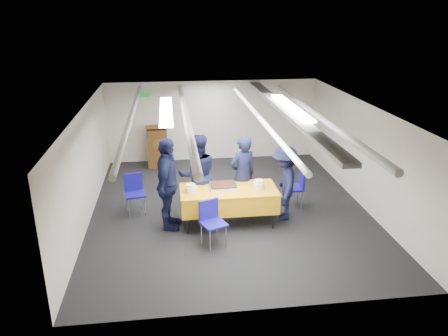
{
  "coord_description": "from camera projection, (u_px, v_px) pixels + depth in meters",
  "views": [
    {
      "loc": [
        -1.24,
        -8.76,
        4.23
      ],
      "look_at": [
        -0.14,
        -0.2,
        1.05
      ],
      "focal_mm": 35.0,
      "sensor_mm": 36.0,
      "label": 1
    }
  ],
  "objects": [
    {
      "name": "room_shell",
      "position": [
        231.0,
        125.0,
        9.52
      ],
      "size": [
        6.0,
        7.0,
        2.3
      ],
      "color": "silver",
      "rests_on": "ground"
    },
    {
      "name": "sailor_d",
      "position": [
        285.0,
        183.0,
        9.07
      ],
      "size": [
        0.8,
        1.13,
        1.6
      ],
      "primitive_type": "imported",
      "rotation": [
        0.0,
        0.0,
        -1.78
      ],
      "color": "black",
      "rests_on": "ground"
    },
    {
      "name": "sailor_c",
      "position": [
        168.0,
        184.0,
        8.61
      ],
      "size": [
        0.67,
        1.18,
        1.89
      ],
      "primitive_type": "imported",
      "rotation": [
        0.0,
        0.0,
        1.37
      ],
      "color": "black",
      "rests_on": "ground"
    },
    {
      "name": "chair_near",
      "position": [
        211.0,
        218.0,
        8.15
      ],
      "size": [
        0.55,
        0.55,
        0.87
      ],
      "color": "gray",
      "rests_on": "ground"
    },
    {
      "name": "chair_right",
      "position": [
        297.0,
        184.0,
        9.7
      ],
      "size": [
        0.43,
        0.43,
        0.87
      ],
      "color": "gray",
      "rests_on": "ground"
    },
    {
      "name": "sailor_a",
      "position": [
        242.0,
        175.0,
        9.31
      ],
      "size": [
        0.74,
        0.61,
        1.74
      ],
      "primitive_type": "imported",
      "rotation": [
        0.0,
        0.0,
        3.5
      ],
      "color": "black",
      "rests_on": "ground"
    },
    {
      "name": "serving_table",
      "position": [
        229.0,
        199.0,
        8.92
      ],
      "size": [
        1.97,
        0.92,
        0.77
      ],
      "color": "black",
      "rests_on": "ground"
    },
    {
      "name": "sailor_b",
      "position": [
        198.0,
        175.0,
        9.27
      ],
      "size": [
        0.95,
        0.79,
        1.78
      ],
      "primitive_type": "imported",
      "rotation": [
        0.0,
        0.0,
        3.28
      ],
      "color": "black",
      "rests_on": "ground"
    },
    {
      "name": "podium",
      "position": [
        158.0,
        145.0,
        12.19
      ],
      "size": [
        0.62,
        0.53,
        1.25
      ],
      "color": "brown",
      "rests_on": "ground"
    },
    {
      "name": "ground",
      "position": [
        229.0,
        209.0,
        9.76
      ],
      "size": [
        7.0,
        7.0,
        0.0
      ],
      "primitive_type": "plane",
      "color": "black",
      "rests_on": "ground"
    },
    {
      "name": "sheet_cake",
      "position": [
        223.0,
        186.0,
        8.87
      ],
      "size": [
        0.54,
        0.42,
        0.09
      ],
      "color": "white",
      "rests_on": "serving_table"
    },
    {
      "name": "chair_left",
      "position": [
        134.0,
        189.0,
        9.44
      ],
      "size": [
        0.5,
        0.5,
        0.87
      ],
      "color": "gray",
      "rests_on": "ground"
    },
    {
      "name": "plate_stack_right",
      "position": [
        259.0,
        185.0,
        8.84
      ],
      "size": [
        0.23,
        0.23,
        0.18
      ],
      "color": "white",
      "rests_on": "serving_table"
    },
    {
      "name": "plate_stack_left",
      "position": [
        191.0,
        188.0,
        8.68
      ],
      "size": [
        0.23,
        0.23,
        0.17
      ],
      "color": "white",
      "rests_on": "serving_table"
    }
  ]
}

